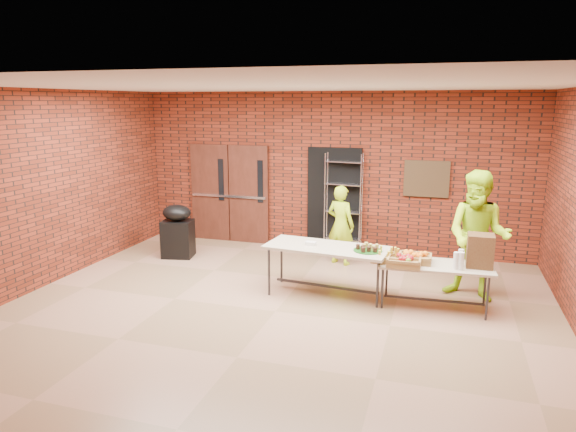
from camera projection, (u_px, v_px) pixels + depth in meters
The scene contains 19 objects.
room at pixel (275, 204), 7.13m from camera, with size 8.08×7.08×3.28m.
double_doors at pixel (230, 193), 11.09m from camera, with size 1.78×0.12×2.10m.
dark_doorway at pixel (334, 199), 10.45m from camera, with size 1.10×0.06×2.10m, color black.
bronze_plaque at pixel (426, 179), 9.81m from camera, with size 0.85×0.04×0.70m, color #3F2E19.
wire_rack at pixel (343, 203), 10.26m from camera, with size 0.74×0.25×2.01m, color #B9B9C0, non-canonical shape.
table_left at pixel (327, 250), 8.01m from camera, with size 1.98×0.98×0.78m.
table_right at pixel (435, 268), 7.51m from camera, with size 1.66×0.77×0.67m.
basket_bananas at pixel (387, 257), 7.61m from camera, with size 0.45×0.35×0.14m.
basket_oranges at pixel (415, 258), 7.59m from camera, with size 0.47×0.37×0.15m.
basket_apples at pixel (404, 261), 7.42m from camera, with size 0.48×0.37×0.15m.
muffin_tray at pixel (368, 248), 7.74m from camera, with size 0.43×0.43×0.11m.
napkin_box at pixel (311, 243), 8.07m from camera, with size 0.16×0.11×0.05m, color white.
coffee_dispenser at pixel (480, 251), 7.33m from camera, with size 0.36×0.33×0.48m, color brown.
cup_stack_front at pixel (456, 261), 7.25m from camera, with size 0.08×0.08×0.25m, color white.
cup_stack_mid at pixel (461, 261), 7.23m from camera, with size 0.09×0.09×0.26m, color white.
cup_stack_back at pixel (461, 258), 7.39m from camera, with size 0.08×0.08×0.25m, color white.
covered_grill at pixel (178, 231), 10.03m from camera, with size 0.66×0.58×1.04m.
volunteer_woman at pixel (341, 225), 9.55m from camera, with size 0.55×0.36×1.49m, color #B0E419.
volunteer_man at pixel (478, 236), 7.77m from camera, with size 0.97×0.76×2.00m, color #B0E419.
Camera 1 is at (2.25, -6.63, 2.99)m, focal length 32.00 mm.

